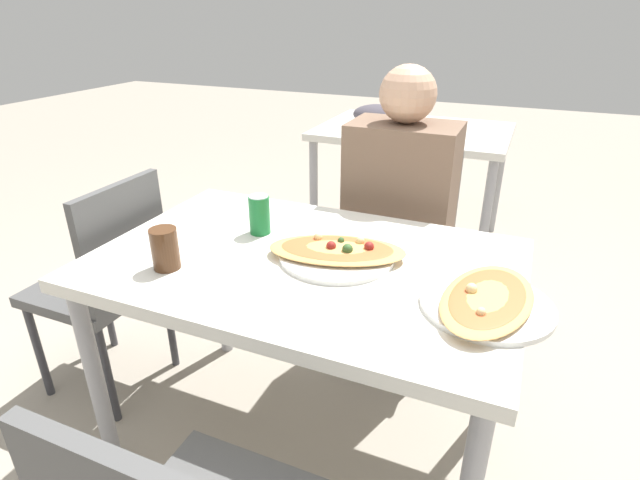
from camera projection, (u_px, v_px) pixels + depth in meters
name	position (u px, v px, depth m)	size (l,w,h in m)	color
ground_plane	(308.00, 442.00, 1.75)	(14.00, 14.00, 0.00)	#9E9384
dining_table	(306.00, 281.00, 1.47)	(1.21, 0.79, 0.73)	silver
chair_far_seated	(403.00, 241.00, 2.10)	(0.40, 0.40, 0.86)	#4C4C4C
chair_side_left	(107.00, 278.00, 1.82)	(0.40, 0.40, 0.86)	#4C4C4C
person_seated	(399.00, 200.00, 1.91)	(0.40, 0.28, 1.20)	#2D2D38
pizza_main	(337.00, 252.00, 1.44)	(0.43, 0.33, 0.05)	white
soda_can	(259.00, 215.00, 1.57)	(0.07, 0.07, 0.12)	#197233
drink_glass	(165.00, 249.00, 1.36)	(0.08, 0.08, 0.12)	#4C2D19
pizza_second	(487.00, 301.00, 1.20)	(0.32, 0.40, 0.05)	white
background_table	(407.00, 136.00, 3.00)	(1.10, 0.80, 0.85)	silver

